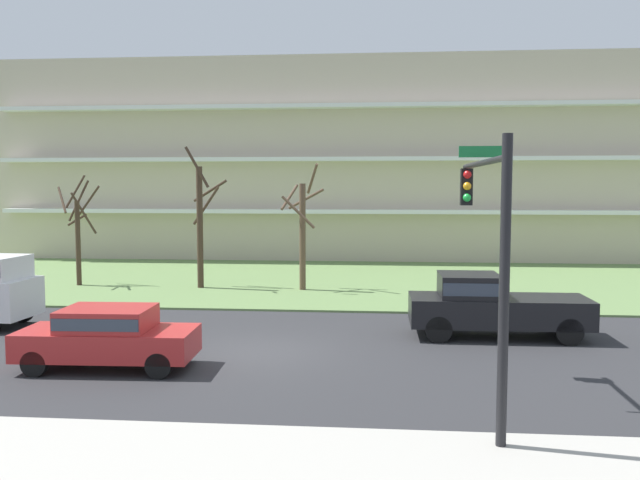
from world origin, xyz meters
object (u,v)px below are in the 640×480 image
Objects in this scene: tree_far_left at (78,230)px; traffic_signal_mast at (486,227)px; sedan_red_center_left at (108,335)px; tree_center at (302,229)px; pickup_black_near_left at (490,304)px; tree_left at (201,221)px.

traffic_signal_mast is (15.96, -15.84, 1.19)m from tree_far_left.
sedan_red_center_left is at bearing 163.99° from traffic_signal_mast.
tree_center is 10.90m from pickup_black_near_left.
tree_left is at bearing 93.02° from sedan_red_center_left.
sedan_red_center_left is at bearing 23.38° from pickup_black_near_left.
tree_center is (4.61, -0.21, -0.30)m from tree_left.
pickup_black_near_left is (17.25, -8.77, -1.62)m from tree_far_left.
tree_left is 1.43× the size of sedan_red_center_left.
pickup_black_near_left is (6.80, -8.33, -1.77)m from tree_center.
tree_left is at bearing -37.08° from pickup_black_near_left.
pickup_black_near_left is 0.97× the size of traffic_signal_mast.
tree_far_left is 1.16× the size of sedan_red_center_left.
tree_left reaches higher than tree_far_left.
tree_center is 13.43m from sedan_red_center_left.
tree_center reaches higher than pickup_black_near_left.
traffic_signal_mast is (8.98, -2.58, 2.96)m from sedan_red_center_left.
sedan_red_center_left is (1.14, -13.04, -2.21)m from tree_left.
tree_left is 14.40m from pickup_black_near_left.
sedan_red_center_left is (6.98, -13.27, -1.77)m from tree_far_left.
tree_left is (5.84, -0.23, 0.44)m from tree_far_left.
pickup_black_near_left is at bearing -50.79° from tree_center.
tree_left is 1.13× the size of tree_center.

